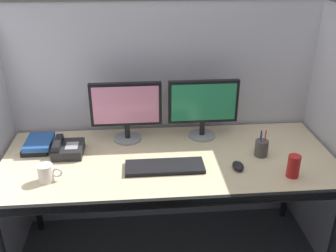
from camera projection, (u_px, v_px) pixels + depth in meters
name	position (u px, v px, depth m)	size (l,w,h in m)	color
cubicle_partition_rear	(163.00, 118.00, 2.57)	(2.21, 0.06, 1.57)	silver
desk	(169.00, 167.00, 2.21)	(1.90, 0.80, 0.74)	beige
monitor_left	(126.00, 108.00, 2.31)	(0.43, 0.17, 0.37)	gray
monitor_right	(203.00, 105.00, 2.35)	(0.43, 0.17, 0.37)	gray
keyboard_main	(165.00, 167.00, 2.09)	(0.43, 0.15, 0.02)	black
computer_mouse	(238.00, 166.00, 2.09)	(0.06, 0.10, 0.04)	black
soda_can	(294.00, 166.00, 2.00)	(0.07, 0.07, 0.12)	red
pen_cup	(261.00, 148.00, 2.20)	(0.08, 0.08, 0.16)	#4C4742
desk_phone	(67.00, 149.00, 2.23)	(0.17, 0.19, 0.09)	black
book_stack	(38.00, 144.00, 2.28)	(0.16, 0.22, 0.06)	black
coffee_mug	(46.00, 173.00, 1.97)	(0.13, 0.08, 0.09)	silver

